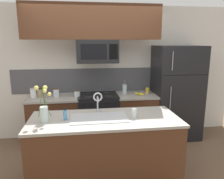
# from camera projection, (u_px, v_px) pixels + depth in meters

# --- Properties ---
(ground_plane) EXTENTS (10.00, 10.00, 0.00)m
(ground_plane) POSITION_uv_depth(u_px,v_px,m) (103.00, 165.00, 3.47)
(ground_plane) COLOR brown
(rear_partition) EXTENTS (5.20, 0.10, 2.60)m
(rear_partition) POSITION_uv_depth(u_px,v_px,m) (111.00, 72.00, 4.46)
(rear_partition) COLOR silver
(rear_partition) RESTS_ON ground
(splash_band) EXTENTS (3.30, 0.01, 0.48)m
(splash_band) POSITION_uv_depth(u_px,v_px,m) (96.00, 80.00, 4.40)
(splash_band) COLOR #4C4C51
(splash_band) RESTS_ON rear_partition
(back_counter_left) EXTENTS (0.93, 0.65, 0.91)m
(back_counter_left) POSITION_uv_depth(u_px,v_px,m) (54.00, 120.00, 4.13)
(back_counter_left) COLOR #4C2B19
(back_counter_left) RESTS_ON ground
(back_counter_right) EXTENTS (0.77, 0.65, 0.91)m
(back_counter_right) POSITION_uv_depth(u_px,v_px,m) (136.00, 116.00, 4.34)
(back_counter_right) COLOR #4C2B19
(back_counter_right) RESTS_ON ground
(stove_range) EXTENTS (0.76, 0.64, 0.93)m
(stove_range) POSITION_uv_depth(u_px,v_px,m) (98.00, 118.00, 4.24)
(stove_range) COLOR black
(stove_range) RESTS_ON ground
(microwave) EXTENTS (0.74, 0.40, 0.41)m
(microwave) POSITION_uv_depth(u_px,v_px,m) (97.00, 51.00, 3.94)
(microwave) COLOR black
(upper_cabinet_band) EXTENTS (2.40, 0.34, 0.60)m
(upper_cabinet_band) POSITION_uv_depth(u_px,v_px,m) (92.00, 22.00, 3.79)
(upper_cabinet_band) COLOR #4C2B19
(refrigerator) EXTENTS (0.90, 0.74, 1.84)m
(refrigerator) POSITION_uv_depth(u_px,v_px,m) (176.00, 92.00, 4.37)
(refrigerator) COLOR black
(refrigerator) RESTS_ON ground
(storage_jar_tall) EXTENTS (0.11, 0.11, 0.17)m
(storage_jar_tall) POSITION_uv_depth(u_px,v_px,m) (33.00, 93.00, 3.98)
(storage_jar_tall) COLOR silver
(storage_jar_tall) RESTS_ON back_counter_left
(storage_jar_medium) EXTENTS (0.11, 0.11, 0.17)m
(storage_jar_medium) POSITION_uv_depth(u_px,v_px,m) (40.00, 93.00, 4.00)
(storage_jar_medium) COLOR #997F5B
(storage_jar_medium) RESTS_ON back_counter_left
(storage_jar_short) EXTENTS (0.11, 0.11, 0.16)m
(storage_jar_short) POSITION_uv_depth(u_px,v_px,m) (56.00, 92.00, 4.05)
(storage_jar_short) COLOR silver
(storage_jar_short) RESTS_ON back_counter_left
(storage_jar_squat) EXTENTS (0.11, 0.11, 0.12)m
(storage_jar_squat) POSITION_uv_depth(u_px,v_px,m) (77.00, 94.00, 4.04)
(storage_jar_squat) COLOR silver
(storage_jar_squat) RESTS_ON back_counter_left
(banana_bunch) EXTENTS (0.19, 0.13, 0.08)m
(banana_bunch) POSITION_uv_depth(u_px,v_px,m) (139.00, 94.00, 4.18)
(banana_bunch) COLOR yellow
(banana_bunch) RESTS_ON back_counter_right
(french_press) EXTENTS (0.09, 0.09, 0.27)m
(french_press) POSITION_uv_depth(u_px,v_px,m) (125.00, 89.00, 4.25)
(french_press) COLOR silver
(french_press) RESTS_ON back_counter_right
(coffee_tin) EXTENTS (0.08, 0.08, 0.11)m
(coffee_tin) POSITION_uv_depth(u_px,v_px,m) (147.00, 91.00, 4.31)
(coffee_tin) COLOR gold
(coffee_tin) RESTS_ON back_counter_right
(island_counter) EXTENTS (2.00, 0.85, 0.91)m
(island_counter) POSITION_uv_depth(u_px,v_px,m) (105.00, 149.00, 3.03)
(island_counter) COLOR #4C2B19
(island_counter) RESTS_ON ground
(kitchen_sink) EXTENTS (0.76, 0.44, 0.16)m
(kitchen_sink) POSITION_uv_depth(u_px,v_px,m) (99.00, 123.00, 2.94)
(kitchen_sink) COLOR #ADAFB5
(kitchen_sink) RESTS_ON island_counter
(sink_faucet) EXTENTS (0.14, 0.14, 0.31)m
(sink_faucet) POSITION_uv_depth(u_px,v_px,m) (98.00, 100.00, 3.09)
(sink_faucet) COLOR #B7BABF
(sink_faucet) RESTS_ON island_counter
(dish_soap_bottle) EXTENTS (0.06, 0.05, 0.16)m
(dish_soap_bottle) POSITION_uv_depth(u_px,v_px,m) (65.00, 115.00, 2.84)
(dish_soap_bottle) COLOR #4C93C6
(dish_soap_bottle) RESTS_ON island_counter
(drinking_glass) EXTENTS (0.07, 0.07, 0.13)m
(drinking_glass) POSITION_uv_depth(u_px,v_px,m) (134.00, 113.00, 2.93)
(drinking_glass) COLOR silver
(drinking_glass) RESTS_ON island_counter
(flower_vase) EXTENTS (0.20, 0.12, 0.47)m
(flower_vase) POSITION_uv_depth(u_px,v_px,m) (44.00, 110.00, 2.76)
(flower_vase) COLOR silver
(flower_vase) RESTS_ON island_counter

